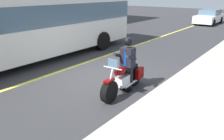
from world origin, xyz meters
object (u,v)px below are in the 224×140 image
object	(u,v)px
rider_main	(127,60)
bus_near	(36,19)
car_dark	(209,17)
motorcycle_main	(124,79)

from	to	relation	value
rider_main	bus_near	distance (m)	5.37
bus_near	car_dark	size ratio (longest dim) A/B	2.40
bus_near	car_dark	bearing A→B (deg)	171.05
rider_main	bus_near	world-z (taller)	bus_near
bus_near	rider_main	bearing A→B (deg)	85.53
rider_main	bus_near	bearing A→B (deg)	-94.47
motorcycle_main	rider_main	size ratio (longest dim) A/B	1.28
motorcycle_main	rider_main	bearing A→B (deg)	-174.77
rider_main	bus_near	xyz separation A→B (m)	(-0.41, -5.29, 0.84)
rider_main	car_dark	distance (m)	18.59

